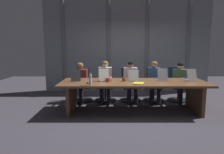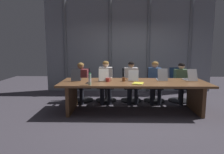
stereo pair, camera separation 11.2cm
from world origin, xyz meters
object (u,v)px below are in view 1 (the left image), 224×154
(laptop_right_end, at_px, (189,78))
(person_left_mid, at_px, (105,79))
(person_left_end, at_px, (80,80))
(conference_mic_left_side, at_px, (88,83))
(person_right_end, at_px, (181,80))
(laptop_left_end, at_px, (76,78))
(coffee_mug_far, at_px, (108,80))
(laptop_left_mid, at_px, (104,78))
(coffee_mug_near, at_px, (124,79))
(person_right_mid, at_px, (154,79))
(office_chair_left_end, at_px, (82,89))
(water_bottle_primary, at_px, (90,80))
(office_chair_center, at_px, (130,89))
(spiral_notepad, at_px, (138,83))
(person_center, at_px, (131,79))
(office_chair_left_mid, at_px, (105,88))
(office_chair_right_end, at_px, (177,88))
(laptop_right_mid, at_px, (161,78))
(laptop_center, at_px, (133,78))

(laptop_right_end, bearing_deg, person_left_mid, 70.02)
(person_left_end, xyz_separation_m, conference_mic_left_side, (0.37, -1.09, 0.11))
(laptop_right_end, relative_size, person_right_end, 0.40)
(laptop_left_end, height_order, coffee_mug_far, laptop_left_end)
(person_left_mid, bearing_deg, person_left_end, -92.21)
(laptop_left_mid, relative_size, coffee_mug_near, 4.02)
(person_right_mid, bearing_deg, coffee_mug_far, -51.95)
(laptop_left_end, distance_m, laptop_right_end, 2.85)
(laptop_right_end, height_order, office_chair_left_end, laptop_right_end)
(laptop_right_end, relative_size, person_left_mid, 0.38)
(laptop_left_mid, relative_size, water_bottle_primary, 1.83)
(laptop_right_end, relative_size, coffee_mug_near, 3.64)
(coffee_mug_near, bearing_deg, person_left_mid, 121.74)
(person_right_mid, height_order, conference_mic_left_side, person_right_mid)
(laptop_left_end, bearing_deg, person_right_end, -82.39)
(office_chair_center, distance_m, conference_mic_left_side, 1.70)
(coffee_mug_far, bearing_deg, person_left_mid, 96.34)
(water_bottle_primary, bearing_deg, spiral_notepad, 9.21)
(laptop_right_end, bearing_deg, coffee_mug_far, 92.90)
(person_left_mid, xyz_separation_m, person_center, (0.73, -0.00, -0.01))
(laptop_left_end, height_order, person_right_end, person_right_end)
(laptop_left_mid, bearing_deg, office_chair_left_mid, -6.39)
(office_chair_left_mid, xyz_separation_m, water_bottle_primary, (-0.28, -1.45, 0.50))
(water_bottle_primary, relative_size, coffee_mug_far, 1.93)
(office_chair_left_mid, xyz_separation_m, office_chair_right_end, (2.13, -0.00, 0.00))
(laptop_right_end, height_order, office_chair_left_mid, laptop_right_end)
(person_right_mid, relative_size, conference_mic_left_side, 10.63)
(coffee_mug_near, bearing_deg, laptop_left_mid, 164.51)
(laptop_right_mid, relative_size, person_right_mid, 0.40)
(laptop_left_end, height_order, person_center, person_center)
(laptop_center, height_order, laptop_right_mid, laptop_right_mid)
(person_center, bearing_deg, laptop_center, -3.96)
(office_chair_left_end, xyz_separation_m, office_chair_left_mid, (0.69, 0.00, 0.01))
(water_bottle_primary, bearing_deg, conference_mic_left_side, 111.47)
(coffee_mug_far, relative_size, conference_mic_left_side, 1.28)
(laptop_left_end, bearing_deg, spiral_notepad, -112.13)
(person_left_end, distance_m, person_center, 1.46)
(person_left_end, xyz_separation_m, water_bottle_primary, (0.45, -1.29, 0.22))
(laptop_left_mid, bearing_deg, coffee_mug_far, -156.99)
(laptop_center, relative_size, person_left_end, 0.40)
(office_chair_right_end, bearing_deg, person_left_mid, -94.05)
(laptop_left_end, relative_size, water_bottle_primary, 1.83)
(office_chair_center, height_order, water_bottle_primary, water_bottle_primary)
(office_chair_left_end, height_order, person_center, person_center)
(laptop_right_end, height_order, person_center, person_center)
(laptop_left_mid, height_order, coffee_mug_far, laptop_left_mid)
(laptop_center, height_order, office_chair_right_end, laptop_center)
(coffee_mug_far, bearing_deg, office_chair_center, 58.35)
(person_right_mid, bearing_deg, conference_mic_left_side, -53.78)
(person_right_mid, bearing_deg, office_chair_left_end, -89.80)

